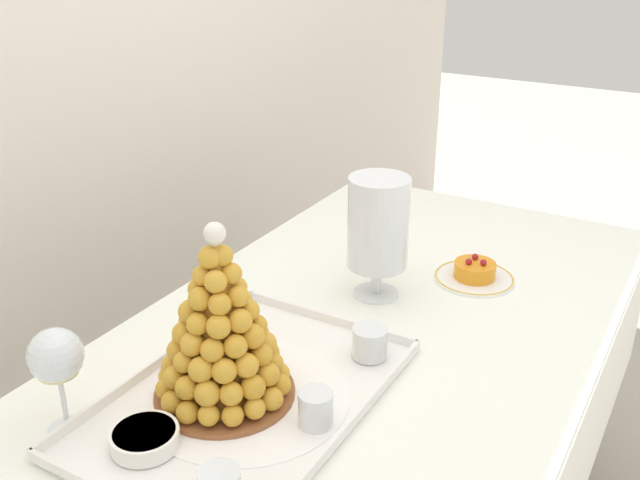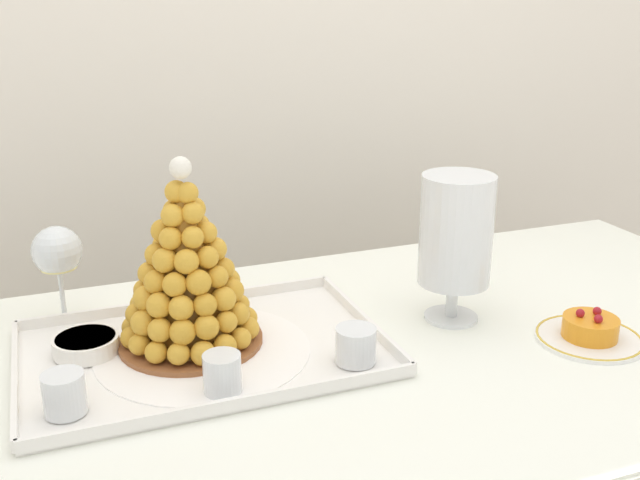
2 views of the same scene
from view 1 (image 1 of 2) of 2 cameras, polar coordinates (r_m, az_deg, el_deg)
name	(u,v)px [view 1 (image 1 of 2)]	position (r m, az deg, el deg)	size (l,w,h in m)	color
backdrop_wall	(4,23)	(1.69, -23.56, 15.39)	(4.80, 0.10, 2.50)	silver
buffet_table	(353,387)	(1.39, 2.59, -11.43)	(1.61, 0.82, 0.74)	brown
serving_tray	(246,398)	(1.19, -5.83, -12.24)	(0.55, 0.37, 0.02)	white
croquembouche	(221,332)	(1.13, -7.79, -7.16)	(0.22, 0.22, 0.30)	brown
dessert_cup_mid_left	(316,410)	(1.11, -0.34, -13.18)	(0.05, 0.05, 0.06)	silver
dessert_cup_centre	(370,343)	(1.27, 3.93, -8.10)	(0.06, 0.06, 0.05)	silver
creme_brulee_ramekin	(145,438)	(1.11, -13.60, -14.85)	(0.10, 0.10, 0.03)	white
macaron_goblet	(378,225)	(1.42, 4.58, 1.21)	(0.12, 0.12, 0.25)	white
fruit_tart_plate	(474,274)	(1.57, 12.04, -2.62)	(0.17, 0.17, 0.05)	white
wine_glass	(56,359)	(1.12, -20.02, -8.76)	(0.08, 0.08, 0.17)	silver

